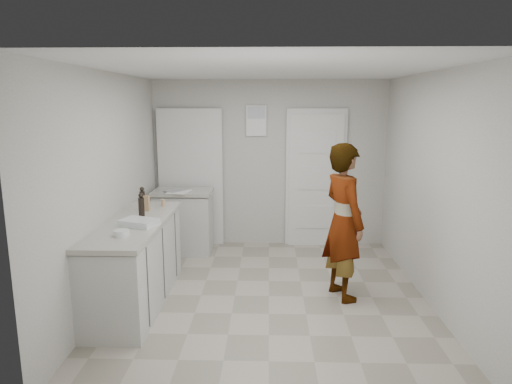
{
  "coord_description": "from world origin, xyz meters",
  "views": [
    {
      "loc": [
        -0.01,
        -4.87,
        2.17
      ],
      "look_at": [
        -0.16,
        0.4,
        1.13
      ],
      "focal_mm": 32.0,
      "sensor_mm": 36.0,
      "label": 1
    }
  ],
  "objects_px": {
    "person": "(344,222)",
    "egg_bowl": "(121,233)",
    "spice_jar": "(163,203)",
    "oil_cruet_a": "(141,205)",
    "baking_dish": "(139,223)",
    "oil_cruet_b": "(142,199)",
    "cake_mix_box": "(145,203)"
  },
  "relations": [
    {
      "from": "baking_dish",
      "to": "oil_cruet_a",
      "type": "bearing_deg",
      "value": 101.31
    },
    {
      "from": "oil_cruet_a",
      "to": "egg_bowl",
      "type": "distance_m",
      "value": 0.76
    },
    {
      "from": "baking_dish",
      "to": "spice_jar",
      "type": "bearing_deg",
      "value": 86.88
    },
    {
      "from": "cake_mix_box",
      "to": "spice_jar",
      "type": "xyz_separation_m",
      "value": [
        0.16,
        0.24,
        -0.05
      ]
    },
    {
      "from": "egg_bowl",
      "to": "oil_cruet_b",
      "type": "bearing_deg",
      "value": 94.2
    },
    {
      "from": "cake_mix_box",
      "to": "baking_dish",
      "type": "bearing_deg",
      "value": -70.5
    },
    {
      "from": "oil_cruet_a",
      "to": "baking_dish",
      "type": "distance_m",
      "value": 0.39
    },
    {
      "from": "oil_cruet_b",
      "to": "egg_bowl",
      "type": "distance_m",
      "value": 1.03
    },
    {
      "from": "spice_jar",
      "to": "oil_cruet_b",
      "type": "xyz_separation_m",
      "value": [
        -0.19,
        -0.24,
        0.09
      ]
    },
    {
      "from": "oil_cruet_a",
      "to": "spice_jar",
      "type": "bearing_deg",
      "value": 76.53
    },
    {
      "from": "oil_cruet_a",
      "to": "baking_dish",
      "type": "xyz_separation_m",
      "value": [
        0.07,
        -0.37,
        -0.1
      ]
    },
    {
      "from": "spice_jar",
      "to": "oil_cruet_a",
      "type": "height_order",
      "value": "oil_cruet_a"
    },
    {
      "from": "oil_cruet_a",
      "to": "baking_dish",
      "type": "height_order",
      "value": "oil_cruet_a"
    },
    {
      "from": "cake_mix_box",
      "to": "oil_cruet_b",
      "type": "xyz_separation_m",
      "value": [
        -0.03,
        0.0,
        0.04
      ]
    },
    {
      "from": "cake_mix_box",
      "to": "baking_dish",
      "type": "height_order",
      "value": "cake_mix_box"
    },
    {
      "from": "cake_mix_box",
      "to": "egg_bowl",
      "type": "relative_size",
      "value": 1.26
    },
    {
      "from": "oil_cruet_a",
      "to": "cake_mix_box",
      "type": "bearing_deg",
      "value": 97.46
    },
    {
      "from": "cake_mix_box",
      "to": "baking_dish",
      "type": "distance_m",
      "value": 0.65
    },
    {
      "from": "oil_cruet_b",
      "to": "egg_bowl",
      "type": "bearing_deg",
      "value": -85.8
    },
    {
      "from": "person",
      "to": "egg_bowl",
      "type": "relative_size",
      "value": 12.15
    },
    {
      "from": "baking_dish",
      "to": "cake_mix_box",
      "type": "bearing_deg",
      "value": 99.71
    },
    {
      "from": "egg_bowl",
      "to": "cake_mix_box",
      "type": "bearing_deg",
      "value": 92.67
    },
    {
      "from": "person",
      "to": "oil_cruet_b",
      "type": "distance_m",
      "value": 2.32
    },
    {
      "from": "spice_jar",
      "to": "oil_cruet_a",
      "type": "distance_m",
      "value": 0.53
    },
    {
      "from": "person",
      "to": "egg_bowl",
      "type": "bearing_deg",
      "value": 87.72
    },
    {
      "from": "cake_mix_box",
      "to": "person",
      "type": "bearing_deg",
      "value": 3.6
    },
    {
      "from": "person",
      "to": "spice_jar",
      "type": "relative_size",
      "value": 21.22
    },
    {
      "from": "cake_mix_box",
      "to": "oil_cruet_a",
      "type": "height_order",
      "value": "oil_cruet_a"
    },
    {
      "from": "person",
      "to": "oil_cruet_b",
      "type": "xyz_separation_m",
      "value": [
        -2.3,
        0.25,
        0.19
      ]
    },
    {
      "from": "oil_cruet_b",
      "to": "baking_dish",
      "type": "height_order",
      "value": "oil_cruet_b"
    },
    {
      "from": "spice_jar",
      "to": "egg_bowl",
      "type": "height_order",
      "value": "spice_jar"
    },
    {
      "from": "cake_mix_box",
      "to": "egg_bowl",
      "type": "bearing_deg",
      "value": -77.53
    }
  ]
}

